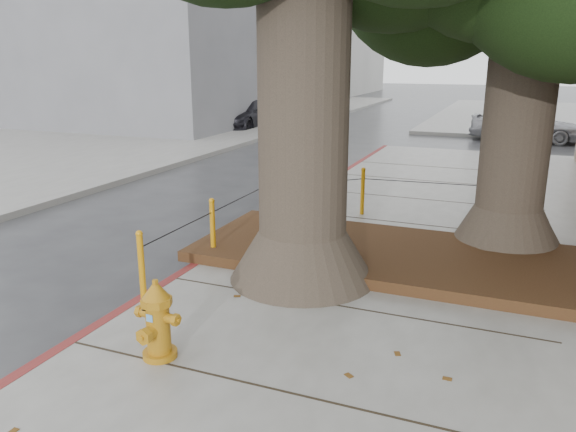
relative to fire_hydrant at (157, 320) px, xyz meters
name	(u,v)px	position (x,y,z in m)	size (l,w,h in m)	color
ground	(232,393)	(0.89, -0.09, -0.57)	(140.00, 140.00, 0.00)	#28282B
sidewalk_opposite	(9,150)	(-13.11, 9.91, -0.49)	(14.00, 60.00, 0.15)	slate
curb_red	(192,271)	(-1.11, 2.41, -0.49)	(0.14, 26.00, 0.16)	maroon
planter_bed	(404,257)	(1.79, 3.81, -0.34)	(6.40, 2.60, 0.16)	black
building_far_grey	(170,1)	(-14.11, 21.91, 5.43)	(12.00, 16.00, 12.00)	slate
building_far_white	(297,7)	(-16.11, 44.91, 6.93)	(12.00, 18.00, 15.00)	silver
bollard_ring	(306,210)	(0.03, 4.28, 0.10)	(3.79, 5.39, 0.95)	orange
fire_hydrant	(157,320)	(0.00, 0.00, 0.00)	(0.45, 0.41, 0.86)	#B77712
car_silver	(525,124)	(3.43, 19.55, 0.12)	(1.62, 4.03, 1.37)	#9B9B9F
car_dark	(245,114)	(-8.59, 19.27, 0.09)	(1.84, 4.53, 1.31)	black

